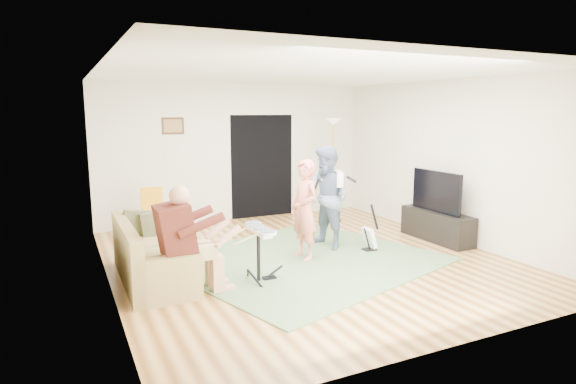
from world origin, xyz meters
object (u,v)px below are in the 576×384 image
(dining_chair, at_px, (153,222))
(sofa, at_px, (147,262))
(drum_kit, at_px, (259,257))
(guitarist, at_px, (327,198))
(guitar_spare, at_px, (370,238))
(torchiere_lamp, at_px, (333,151))
(singer, at_px, (305,210))
(tv_cabinet, at_px, (437,226))
(television, at_px, (436,191))

(dining_chair, bearing_deg, sofa, -98.38)
(drum_kit, bearing_deg, guitarist, 31.47)
(guitarist, bearing_deg, guitar_spare, 38.04)
(drum_kit, bearing_deg, sofa, 153.18)
(dining_chair, bearing_deg, torchiere_lamp, 2.60)
(sofa, height_order, singer, singer)
(guitarist, height_order, tv_cabinet, guitarist)
(dining_chair, height_order, tv_cabinet, dining_chair)
(guitarist, relative_size, dining_chair, 1.83)
(guitar_spare, xyz_separation_m, tv_cabinet, (1.40, 0.03, 0.04))
(guitarist, bearing_deg, sofa, -97.19)
(singer, xyz_separation_m, torchiere_lamp, (1.64, 1.95, 0.66))
(dining_chair, xyz_separation_m, tv_cabinet, (4.34, -2.09, -0.07))
(sofa, relative_size, tv_cabinet, 1.37)
(drum_kit, distance_m, singer, 1.23)
(torchiere_lamp, height_order, dining_chair, torchiere_lamp)
(torchiere_lamp, bearing_deg, singer, -130.04)
(dining_chair, bearing_deg, singer, -44.12)
(guitar_spare, bearing_deg, sofa, 178.02)
(sofa, distance_m, tv_cabinet, 4.79)
(torchiere_lamp, distance_m, television, 2.23)
(singer, xyz_separation_m, guitar_spare, (1.12, -0.08, -0.53))
(drum_kit, distance_m, torchiere_lamp, 3.83)
(guitar_spare, bearing_deg, singer, 175.93)
(drum_kit, height_order, television, television)
(guitarist, bearing_deg, torchiere_lamp, 133.25)
(torchiere_lamp, xyz_separation_m, tv_cabinet, (0.87, -2.00, -1.15))
(drum_kit, bearing_deg, television, 9.29)
(sofa, relative_size, guitarist, 1.17)
(singer, height_order, television, singer)
(sofa, xyz_separation_m, television, (4.74, -0.09, 0.59))
(tv_cabinet, bearing_deg, drum_kit, -170.84)
(drum_kit, xyz_separation_m, torchiere_lamp, (2.63, 2.57, 1.07))
(sofa, xyz_separation_m, guitarist, (2.85, 0.31, 0.56))
(dining_chair, bearing_deg, guitar_spare, -31.72)
(torchiere_lamp, bearing_deg, tv_cabinet, -66.45)
(drum_kit, xyz_separation_m, dining_chair, (-0.84, 2.65, -0.00))
(singer, bearing_deg, torchiere_lamp, 132.78)
(drum_kit, xyz_separation_m, television, (3.45, 0.56, 0.53))
(sofa, xyz_separation_m, guitar_spare, (3.39, -0.12, -0.04))
(sofa, bearing_deg, guitar_spare, -1.98)
(guitarist, relative_size, television, 1.51)
(torchiere_lamp, bearing_deg, drum_kit, -135.66)
(drum_kit, height_order, guitarist, guitarist)
(dining_chair, bearing_deg, television, -21.92)
(guitarist, height_order, torchiere_lamp, torchiere_lamp)
(singer, distance_m, dining_chair, 2.77)
(singer, relative_size, television, 1.37)
(tv_cabinet, bearing_deg, guitarist, 168.44)
(singer, xyz_separation_m, dining_chair, (-1.83, 2.04, -0.42))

